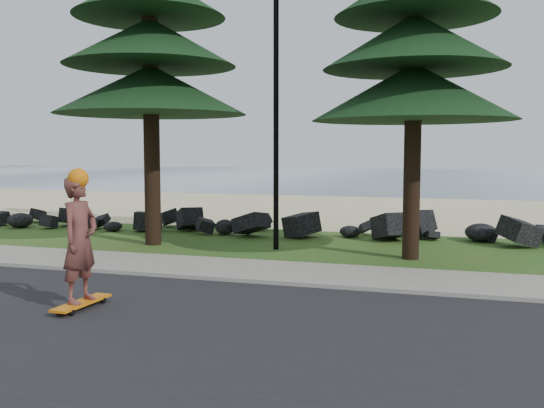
% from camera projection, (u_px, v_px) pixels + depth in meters
% --- Properties ---
extents(ground, '(160.00, 160.00, 0.00)m').
position_uv_depth(ground, '(233.00, 272.00, 12.92)').
color(ground, '#28581B').
rests_on(ground, ground).
extents(road, '(160.00, 7.00, 0.02)m').
position_uv_depth(road, '(120.00, 332.00, 8.64)').
color(road, black).
rests_on(road, ground).
extents(kerb, '(160.00, 0.20, 0.10)m').
position_uv_depth(kerb, '(216.00, 278.00, 12.06)').
color(kerb, gray).
rests_on(kerb, ground).
extents(sidewalk, '(160.00, 2.00, 0.08)m').
position_uv_depth(sidewalk, '(236.00, 269.00, 13.11)').
color(sidewalk, gray).
rests_on(sidewalk, ground).
extents(beach_sand, '(160.00, 15.00, 0.01)m').
position_uv_depth(beach_sand, '(350.00, 210.00, 26.72)').
color(beach_sand, beige).
rests_on(beach_sand, ground).
extents(ocean, '(160.00, 58.00, 0.01)m').
position_uv_depth(ocean, '(412.00, 177.00, 61.44)').
color(ocean, '#355866').
rests_on(ocean, ground).
extents(seawall_boulders, '(60.00, 2.40, 1.10)m').
position_uv_depth(seawall_boulders, '(299.00, 237.00, 18.25)').
color(seawall_boulders, black).
rests_on(seawall_boulders, ground).
extents(lamp_post, '(0.25, 0.14, 8.14)m').
position_uv_depth(lamp_post, '(276.00, 91.00, 15.61)').
color(lamp_post, black).
rests_on(lamp_post, ground).
extents(skateboarder, '(0.52, 1.24, 2.29)m').
position_uv_depth(skateboarder, '(80.00, 240.00, 9.78)').
color(skateboarder, orange).
rests_on(skateboarder, ground).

